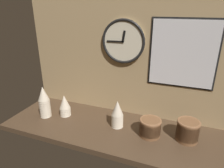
% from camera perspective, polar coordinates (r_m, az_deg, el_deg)
% --- Properties ---
extents(ground_plane, '(1.60, 0.56, 0.04)m').
position_cam_1_polar(ground_plane, '(1.52, -0.06, -12.77)').
color(ground_plane, '#4C3826').
extents(wall_tiled_back, '(1.60, 0.03, 1.05)m').
position_cam_1_polar(wall_tiled_back, '(1.54, 3.52, 9.79)').
color(wall_tiled_back, tan).
rests_on(wall_tiled_back, ground_plane).
extents(cup_stack_far_left, '(0.09, 0.09, 0.26)m').
position_cam_1_polar(cup_stack_far_left, '(1.67, -18.81, -4.83)').
color(cup_stack_far_left, beige).
rests_on(cup_stack_far_left, ground_plane).
extents(cup_stack_left, '(0.09, 0.09, 0.18)m').
position_cam_1_polar(cup_stack_left, '(1.66, -13.34, -5.95)').
color(cup_stack_left, beige).
rests_on(cup_stack_left, ground_plane).
extents(cup_stack_center_right, '(0.09, 0.09, 0.21)m').
position_cam_1_polar(cup_stack_center_right, '(1.46, 1.53, -8.53)').
color(cup_stack_center_right, beige).
rests_on(cup_stack_center_right, ground_plane).
extents(bowl_stack_right, '(0.15, 0.15, 0.12)m').
position_cam_1_polar(bowl_stack_right, '(1.41, 10.81, -12.02)').
color(bowl_stack_right, brown).
rests_on(bowl_stack_right, ground_plane).
extents(bowl_stack_far_right, '(0.15, 0.15, 0.14)m').
position_cam_1_polar(bowl_stack_far_right, '(1.43, 20.82, -12.22)').
color(bowl_stack_far_right, brown).
rests_on(bowl_stack_far_right, ground_plane).
extents(wall_clock, '(0.33, 0.03, 0.33)m').
position_cam_1_polar(wall_clock, '(1.50, 3.23, 12.02)').
color(wall_clock, beige).
extents(menu_board, '(0.45, 0.01, 0.48)m').
position_cam_1_polar(menu_board, '(1.45, 19.58, 8.04)').
color(menu_board, black).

